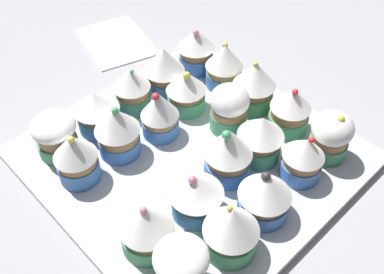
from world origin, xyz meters
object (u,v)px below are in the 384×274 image
Objects in this scene: cupcake_6 at (196,194)px; cupcake_20 at (290,109)px; cupcake_1 at (76,157)px; cupcake_9 at (160,114)px; cupcake_18 at (224,65)px; cupcake_11 at (265,195)px; cupcake_13 at (186,90)px; cupcake_19 at (254,85)px; cupcake_14 at (230,108)px; cupcake_7 at (231,229)px; baking_tray at (192,155)px; cupcake_21 at (331,135)px; napkin at (116,41)px; cupcake_5 at (117,130)px; cupcake_15 at (260,137)px; cupcake_17 at (196,49)px; cupcake_10 at (228,153)px; cupcake_3 at (181,266)px; cupcake_8 at (133,88)px; cupcake_0 at (55,134)px; cupcake_12 at (164,70)px; cupcake_4 at (97,110)px; cupcake_2 at (147,227)px; cupcake_16 at (303,158)px.

cupcake_6 is 0.91× the size of cupcake_20.
cupcake_1 reaches higher than cupcake_9.
cupcake_9 and cupcake_18 have the same top height.
cupcake_11 is 21.37cm from cupcake_13.
cupcake_19 is at bearing 179.54° from cupcake_20.
cupcake_7 is at bearing -46.71° from cupcake_14.
cupcake_21 reaches higher than baking_tray.
cupcake_7 is at bearing -20.90° from napkin.
cupcake_5 reaches higher than cupcake_11.
cupcake_1 is at bearing -124.89° from cupcake_15.
cupcake_15 is 10.48cm from cupcake_19.
cupcake_17 is at bearing 178.15° from cupcake_19.
cupcake_10 is 14.16cm from cupcake_21.
cupcake_8 is (-25.68, 14.11, 0.20)cm from cupcake_3.
cupcake_11 is (13.00, -0.67, 4.01)cm from baking_tray.
cupcake_9 is 1.08× the size of cupcake_13.
cupcake_1 is 0.94× the size of cupcake_10.
cupcake_10 is 12.66cm from cupcake_20.
cupcake_1 is 19.08cm from cupcake_10.
cupcake_9 is at bearing -110.22° from cupcake_19.
cupcake_0 is 26.83cm from cupcake_17.
cupcake_18 is at bearing 57.15° from cupcake_12.
cupcake_3 and cupcake_4 have the same top height.
cupcake_1 is 19.85cm from cupcake_3.
cupcake_10 is 1.11× the size of cupcake_21.
cupcake_2 is at bearing -45.28° from cupcake_9.
cupcake_5 is (5.73, -0.61, 0.57)cm from cupcake_4.
cupcake_21 is at bearing 24.61° from cupcake_14.
cupcake_15 reaches higher than cupcake_16.
cupcake_0 is 0.80× the size of cupcake_12.
cupcake_12 is 7.83cm from cupcake_17.
cupcake_6 is at bearing 18.41° from cupcake_0.
cupcake_12 is 13.78cm from cupcake_19.
cupcake_10 is (18.61, 0.44, 0.34)cm from cupcake_8.
cupcake_10 is at bearing 169.25° from cupcake_11.
cupcake_17 is (-0.77, 20.11, 0.43)cm from cupcake_4.
cupcake_7 reaches higher than cupcake_3.
cupcake_10 is 8.70cm from cupcake_14.
cupcake_7 is at bearing -26.87° from cupcake_12.
cupcake_4 is 23.00cm from cupcake_15.
cupcake_5 reaches higher than cupcake_18.
cupcake_0 is at bearing 178.09° from cupcake_3.
cupcake_14 is 10.05cm from cupcake_18.
cupcake_1 is at bearing -76.42° from cupcake_17.
cupcake_6 is 0.88× the size of cupcake_18.
cupcake_7 and cupcake_20 have the same top height.
cupcake_2 reaches higher than cupcake_13.
cupcake_19 is at bearing -4.93° from cupcake_18.
cupcake_11 is (0.07, 13.20, -0.07)cm from cupcake_3.
cupcake_10 reaches higher than cupcake_1.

